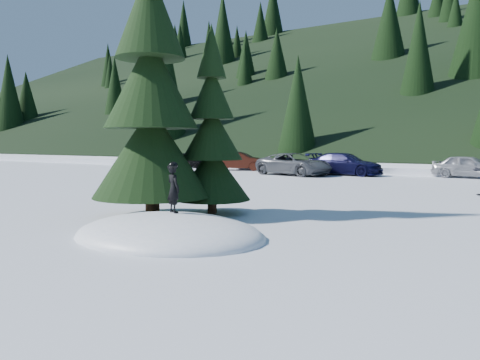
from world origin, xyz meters
The scene contains 10 objects.
ground centered at (0.00, 0.00, 0.00)m, with size 200.00×200.00×0.00m, color white.
snow_mound centered at (0.00, 0.00, 0.00)m, with size 4.48×3.52×0.96m, color white.
spruce_tall centered at (-2.20, 1.80, 3.32)m, with size 3.20×3.20×8.60m.
spruce_short centered at (-1.20, 3.20, 2.10)m, with size 2.20×2.20×5.37m.
child_skier centered at (-0.12, 0.31, 1.01)m, with size 0.39×0.25×1.07m, color black.
car_0 centered at (-17.61, 21.61, 0.63)m, with size 1.49×3.71×1.26m, color black.
car_1 centered at (-11.98, 21.14, 0.68)m, with size 1.43×4.10×1.35m, color black.
car_2 centered at (-6.31, 18.66, 0.69)m, with size 2.29×4.97×1.38m, color #505258.
car_3 centered at (-3.69, 20.50, 0.69)m, with size 1.94×4.77×1.39m, color black.
car_4 centered at (3.14, 21.96, 0.66)m, with size 1.57×3.89×1.33m, color gray.
Camera 1 is at (6.77, -7.54, 2.04)m, focal length 35.00 mm.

